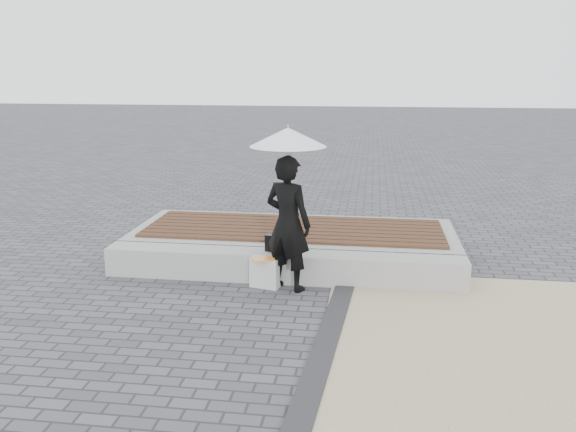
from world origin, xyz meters
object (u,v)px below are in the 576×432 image
at_px(parasol, 288,137).
at_px(canvas_tote, 265,273).
at_px(handbag, 277,243).
at_px(seating_ledge, 282,266).
at_px(woman, 288,223).

xyz_separation_m(parasol, canvas_tote, (-0.31, 0.01, -1.82)).
bearing_deg(canvas_tote, handbag, 83.85).
height_order(seating_ledge, canvas_tote, canvas_tote).
relative_size(woman, parasol, 1.44).
relative_size(seating_ledge, woman, 2.78).
bearing_deg(seating_ledge, parasol, -69.25).
bearing_deg(canvas_tote, woman, 11.74).
bearing_deg(parasol, canvas_tote, 178.75).
bearing_deg(parasol, handbag, 119.63).
distance_m(seating_ledge, canvas_tote, 0.37).
xyz_separation_m(seating_ledge, canvas_tote, (-0.19, -0.32, 0.01)).
relative_size(parasol, canvas_tote, 3.03).
bearing_deg(handbag, canvas_tote, -95.93).
height_order(parasol, handbag, parasol).
bearing_deg(handbag, seating_ledge, 0.45).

